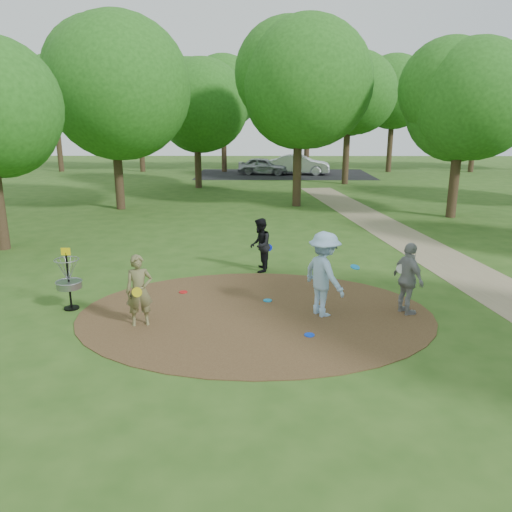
{
  "coord_description": "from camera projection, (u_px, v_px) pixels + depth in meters",
  "views": [
    {
      "loc": [
        0.12,
        -11.04,
        4.52
      ],
      "look_at": [
        0.0,
        1.2,
        1.1
      ],
      "focal_mm": 35.0,
      "sensor_mm": 36.0,
      "label": 1
    }
  ],
  "objects": [
    {
      "name": "player_throwing_with_disc",
      "position": [
        324.0,
        274.0,
        11.53
      ],
      "size": [
        1.52,
        1.5,
        2.01
      ],
      "color": "#98BDE3",
      "rests_on": "ground"
    },
    {
      "name": "dirt_clearing",
      "position": [
        256.0,
        314.0,
        11.85
      ],
      "size": [
        8.4,
        8.4,
        0.02
      ],
      "primitive_type": "cylinder",
      "color": "#47301C",
      "rests_on": "ground"
    },
    {
      "name": "player_waiting_with_disc",
      "position": [
        408.0,
        279.0,
        11.64
      ],
      "size": [
        0.76,
        1.1,
        1.74
      ],
      "color": "gray",
      "rests_on": "ground"
    },
    {
      "name": "disc_ground_red",
      "position": [
        183.0,
        292.0,
        13.26
      ],
      "size": [
        0.22,
        0.22,
        0.02
      ],
      "primitive_type": "cylinder",
      "color": "red",
      "rests_on": "dirt_clearing"
    },
    {
      "name": "disc_ground_blue",
      "position": [
        309.0,
        335.0,
        10.65
      ],
      "size": [
        0.22,
        0.22,
        0.02
      ],
      "primitive_type": "cylinder",
      "color": "blue",
      "rests_on": "dirt_clearing"
    },
    {
      "name": "disc_golf_basket",
      "position": [
        68.0,
        275.0,
        11.94
      ],
      "size": [
        0.63,
        0.63,
        1.54
      ],
      "color": "black",
      "rests_on": "ground"
    },
    {
      "name": "parking_lot",
      "position": [
        284.0,
        174.0,
        40.72
      ],
      "size": [
        14.0,
        8.0,
        0.01
      ],
      "primitive_type": "cube",
      "color": "black",
      "rests_on": "ground"
    },
    {
      "name": "tree_ring",
      "position": [
        298.0,
        97.0,
        19.67
      ],
      "size": [
        37.55,
        45.38,
        9.11
      ],
      "color": "#332316",
      "rests_on": "ground"
    },
    {
      "name": "player_walking_with_disc",
      "position": [
        260.0,
        245.0,
        14.93
      ],
      "size": [
        0.71,
        0.85,
        1.63
      ],
      "color": "black",
      "rests_on": "ground"
    },
    {
      "name": "ground",
      "position": [
        256.0,
        314.0,
        11.85
      ],
      "size": [
        100.0,
        100.0,
        0.0
      ],
      "primitive_type": "plane",
      "color": "#2D5119",
      "rests_on": "ground"
    },
    {
      "name": "player_observer_with_disc",
      "position": [
        139.0,
        291.0,
        11.01
      ],
      "size": [
        0.68,
        0.53,
        1.63
      ],
      "color": "brown",
      "rests_on": "ground"
    },
    {
      "name": "footpath",
      "position": [
        492.0,
        287.0,
        13.71
      ],
      "size": [
        7.55,
        39.89,
        0.01
      ],
      "primitive_type": "cube",
      "rotation": [
        0.0,
        0.0,
        0.14
      ],
      "color": "#8C7A5B",
      "rests_on": "ground"
    },
    {
      "name": "car_right",
      "position": [
        299.0,
        165.0,
        40.32
      ],
      "size": [
        5.06,
        2.43,
        1.6
      ],
      "primitive_type": "imported",
      "rotation": [
        0.0,
        0.0,
        1.41
      ],
      "color": "#B1B5B9",
      "rests_on": "ground"
    },
    {
      "name": "disc_ground_cyan",
      "position": [
        268.0,
        300.0,
        12.65
      ],
      "size": [
        0.22,
        0.22,
        0.02
      ],
      "primitive_type": "cylinder",
      "color": "#1888C0",
      "rests_on": "dirt_clearing"
    },
    {
      "name": "car_left",
      "position": [
        263.0,
        166.0,
        40.31
      ],
      "size": [
        4.28,
        2.37,
        1.38
      ],
      "primitive_type": "imported",
      "rotation": [
        0.0,
        0.0,
        1.38
      ],
      "color": "#9DA1A4",
      "rests_on": "ground"
    }
  ]
}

